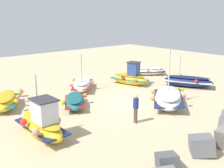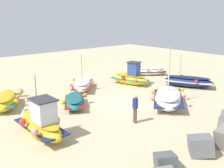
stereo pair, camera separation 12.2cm
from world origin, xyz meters
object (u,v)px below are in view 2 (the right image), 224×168
object	(u,v)px
fishing_boat_1	(6,100)
fishing_boat_5	(130,77)
fishing_boat_3	(188,81)
fishing_boat_7	(74,101)
person_walking	(135,107)
fishing_boat_0	(41,123)
mooring_buoy_0	(21,92)
fishing_boat_2	(168,98)
fishing_boat_4	(83,84)
fishing_boat_6	(149,71)

from	to	relation	value
fishing_boat_1	fishing_boat_5	distance (m)	10.52
fishing_boat_3	fishing_boat_7	xyz separation A→B (m)	(10.12, -1.96, -0.09)
fishing_boat_3	fishing_boat_5	distance (m)	4.91
fishing_boat_3	person_walking	world-z (taller)	fishing_boat_3
fishing_boat_0	mooring_buoy_0	distance (m)	7.64
fishing_boat_0	fishing_boat_7	world-z (taller)	fishing_boat_0
fishing_boat_5	fishing_boat_2	bearing A→B (deg)	-35.64
fishing_boat_0	fishing_boat_2	bearing A→B (deg)	83.15
fishing_boat_0	fishing_boat_4	xyz separation A→B (m)	(-6.66, -5.95, -0.28)
fishing_boat_0	fishing_boat_6	world-z (taller)	fishing_boat_0
fishing_boat_2	fishing_boat_7	size ratio (longest dim) A/B	1.38
fishing_boat_5	person_walking	xyz separation A→B (m)	(5.87, 6.37, 0.32)
fishing_boat_1	person_walking	bearing A→B (deg)	60.23
fishing_boat_3	fishing_boat_7	size ratio (longest dim) A/B	1.31
fishing_boat_2	fishing_boat_1	bearing A→B (deg)	-78.05
fishing_boat_4	fishing_boat_6	bearing A→B (deg)	-48.99
fishing_boat_1	fishing_boat_2	xyz separation A→B (m)	(-8.52, 6.65, 0.01)
fishing_boat_0	fishing_boat_5	xyz separation A→B (m)	(-10.77, -4.57, -0.07)
fishing_boat_3	fishing_boat_5	xyz separation A→B (m)	(3.15, -3.76, 0.15)
fishing_boat_4	fishing_boat_1	bearing A→B (deg)	133.68
fishing_boat_6	person_walking	bearing A→B (deg)	75.34
fishing_boat_5	fishing_boat_0	bearing A→B (deg)	-83.54
mooring_buoy_0	person_walking	bearing A→B (deg)	107.42
person_walking	fishing_boat_4	bearing A→B (deg)	-85.20
fishing_boat_4	fishing_boat_5	world-z (taller)	fishing_boat_4
fishing_boat_4	fishing_boat_0	bearing A→B (deg)	172.24
fishing_boat_2	fishing_boat_6	xyz separation A→B (m)	(-6.01, -7.07, -0.08)
fishing_boat_1	person_walking	xyz separation A→B (m)	(-4.60, 7.39, 0.47)
fishing_boat_1	fishing_boat_3	xyz separation A→B (m)	(-13.62, 4.78, -0.00)
fishing_boat_0	fishing_boat_1	world-z (taller)	fishing_boat_0
fishing_boat_5	fishing_boat_7	bearing A→B (deg)	-92.03
fishing_boat_0	fishing_boat_1	bearing A→B (deg)	176.94
fishing_boat_0	mooring_buoy_0	bearing A→B (deg)	164.59
fishing_boat_5	mooring_buoy_0	distance (m)	9.18
fishing_boat_0	person_walking	xyz separation A→B (m)	(-4.90, 1.80, 0.25)
mooring_buoy_0	fishing_boat_5	bearing A→B (deg)	162.34
fishing_boat_1	fishing_boat_6	size ratio (longest dim) A/B	1.09
fishing_boat_0	fishing_boat_4	bearing A→B (deg)	131.72
fishing_boat_1	person_walking	distance (m)	8.72
mooring_buoy_0	fishing_boat_7	bearing A→B (deg)	111.11
fishing_boat_0	fishing_boat_3	bearing A→B (deg)	93.33
person_walking	fishing_boat_6	bearing A→B (deg)	-124.15
person_walking	mooring_buoy_0	distance (m)	9.61
fishing_boat_5	fishing_boat_3	bearing A→B (deg)	23.38
fishing_boat_0	fishing_boat_1	size ratio (longest dim) A/B	1.03
fishing_boat_4	fishing_boat_3	bearing A→B (deg)	-84.78
mooring_buoy_0	fishing_boat_6	bearing A→B (deg)	174.02
fishing_boat_1	fishing_boat_5	bearing A→B (deg)	112.77
fishing_boat_6	fishing_boat_7	xyz separation A→B (m)	(11.03, 3.25, -0.03)
fishing_boat_5	fishing_boat_1	bearing A→B (deg)	-112.11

